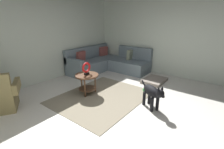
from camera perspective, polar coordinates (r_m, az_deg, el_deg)
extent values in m
cube|color=silver|center=(3.81, 3.10, -12.17)|extent=(6.00, 6.00, 0.10)
cube|color=silver|center=(5.50, -23.26, 11.58)|extent=(6.00, 0.12, 2.70)
cube|color=silver|center=(5.95, 20.05, 12.42)|extent=(0.12, 6.00, 2.70)
cube|color=gray|center=(4.26, -3.56, -7.73)|extent=(2.30, 1.90, 0.01)
cube|color=slate|center=(6.36, -5.89, 3.33)|extent=(2.20, 0.85, 0.42)
cube|color=slate|center=(6.50, -8.32, 7.56)|extent=(2.20, 0.14, 0.46)
cube|color=slate|center=(6.21, 6.03, 2.95)|extent=(0.85, 1.40, 0.42)
cube|color=slate|center=(6.41, 7.86, 7.42)|extent=(0.14, 1.40, 0.46)
cube|color=slate|center=(5.61, -13.16, 4.17)|extent=(0.16, 0.85, 0.22)
cube|color=#994C47|center=(6.95, -2.97, 7.97)|extent=(0.40, 0.20, 0.39)
cube|color=#994C47|center=(6.07, -10.67, 6.05)|extent=(0.40, 0.21, 0.39)
cube|color=gray|center=(6.34, 6.36, 6.81)|extent=(0.39, 0.17, 0.39)
cube|color=olive|center=(4.37, -34.03, -7.67)|extent=(0.82, 0.82, 0.40)
cube|color=olive|center=(4.19, -30.16, -3.37)|extent=(0.39, 0.57, 0.22)
cylinder|color=brown|center=(4.29, -8.72, -0.27)|extent=(0.60, 0.60, 0.04)
cylinder|color=brown|center=(4.42, -8.48, -4.80)|extent=(0.45, 0.45, 0.02)
cylinder|color=brown|center=(4.53, -10.46, -2.94)|extent=(0.04, 0.04, 0.50)
cylinder|color=brown|center=(4.19, -9.34, -4.72)|extent=(0.04, 0.04, 0.50)
cylinder|color=brown|center=(4.43, -5.84, -3.21)|extent=(0.04, 0.04, 0.50)
cube|color=black|center=(4.27, -8.75, 0.30)|extent=(0.12, 0.08, 0.05)
torus|color=red|center=(4.22, -8.86, 2.40)|extent=(0.28, 0.06, 0.28)
cube|color=gray|center=(5.39, 14.46, -1.97)|extent=(0.80, 0.60, 0.09)
cylinder|color=black|center=(3.76, 15.42, -9.65)|extent=(0.07, 0.07, 0.32)
cylinder|color=black|center=(3.68, 13.64, -10.11)|extent=(0.07, 0.07, 0.32)
cylinder|color=black|center=(3.98, 12.79, -7.72)|extent=(0.07, 0.07, 0.32)
cylinder|color=black|center=(3.91, 11.06, -8.11)|extent=(0.07, 0.07, 0.32)
ellipsoid|color=black|center=(3.73, 13.47, -5.55)|extent=(0.46, 0.56, 0.24)
sphere|color=black|center=(3.48, 16.33, -6.33)|extent=(0.17, 0.17, 0.17)
ellipsoid|color=black|center=(3.43, 17.06, -7.12)|extent=(0.12, 0.14, 0.07)
cone|color=black|center=(3.47, 17.00, -4.41)|extent=(0.06, 0.06, 0.07)
cone|color=black|center=(3.42, 15.80, -4.65)|extent=(0.06, 0.06, 0.07)
cylinder|color=black|center=(3.95, 11.01, -3.31)|extent=(0.14, 0.19, 0.16)
sphere|color=green|center=(4.64, 11.13, -5.15)|extent=(0.10, 0.10, 0.10)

